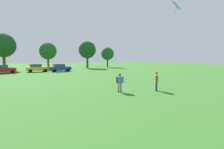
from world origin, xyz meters
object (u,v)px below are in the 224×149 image
kite (176,6)px  parked_car_red_1 (3,69)px  tree_center_right (48,51)px  tree_right (87,50)px  parked_car_yellow_2 (37,68)px  tree_center_left (3,45)px  bystander_near_trees (156,80)px  parked_car_blue_3 (60,68)px  tree_far_right (107,54)px  adult_bystander (120,81)px

kite → parked_car_red_1: kite is taller
parked_car_red_1 → tree_center_right: size_ratio=0.61×
parked_car_red_1 → tree_center_right: 15.42m
kite → tree_right: (7.86, 38.74, -2.44)m
tree_right → tree_center_right: bearing=172.5°
parked_car_yellow_2 → tree_center_right: (4.39, 9.58, 3.89)m
parked_car_red_1 → tree_center_right: (10.63, 10.46, 3.89)m
tree_center_left → bystander_near_trees: bearing=-73.1°
parked_car_red_1 → kite: bearing=-65.6°
bystander_near_trees → parked_car_yellow_2: size_ratio=0.41×
bystander_near_trees → parked_car_blue_3: 28.32m
tree_center_left → tree_far_right: tree_center_left is taller
tree_center_left → tree_center_right: 10.38m
parked_car_yellow_2 → tree_far_right: tree_far_right is taller
bystander_near_trees → kite: bearing=103.4°
bystander_near_trees → parked_car_blue_3: (-1.21, 28.30, -0.19)m
adult_bystander → tree_center_left: size_ratio=0.19×
parked_car_blue_3 → tree_center_left: (-10.43, 10.00, 5.00)m
bystander_near_trees → parked_car_yellow_2: bystander_near_trees is taller
adult_bystander → kite: kite is taller
kite → tree_far_right: kite is taller
kite → tree_center_left: size_ratio=0.15×
tree_center_left → tree_right: (20.97, -0.32, -0.62)m
bystander_near_trees → parked_car_blue_3: size_ratio=0.41×
kite → parked_car_yellow_2: (-7.23, 30.58, -6.82)m
parked_car_blue_3 → tree_far_right: size_ratio=0.69×
parked_car_yellow_2 → tree_center_right: 11.23m
parked_car_yellow_2 → tree_right: 17.71m
bystander_near_trees → parked_car_yellow_2: (-5.76, 29.81, -0.19)m
bystander_near_trees → parked_car_yellow_2: bearing=-128.1°
adult_bystander → parked_car_red_1: (-8.74, 27.76, -0.13)m
adult_bystander → tree_right: tree_right is taller
parked_car_red_1 → tree_right: bearing=23.0°
tree_far_right → parked_car_yellow_2: bearing=-158.0°
adult_bystander → bystander_near_trees: (3.27, -1.17, 0.06)m
bystander_near_trees → tree_center_right: size_ratio=0.25×
tree_right → tree_far_right: tree_right is taller
adult_bystander → tree_center_left: tree_center_left is taller
parked_car_red_1 → bystander_near_trees: bearing=-67.5°
parked_car_yellow_2 → bystander_near_trees: bearing=-79.1°
bystander_near_trees → tree_right: (9.33, 37.98, 4.18)m
kite → parked_car_blue_3: size_ratio=0.29×
parked_car_yellow_2 → tree_center_left: tree_center_left is taller
tree_center_left → tree_center_right: size_ratio=1.23×
parked_car_red_1 → tree_far_right: tree_far_right is taller
kite → parked_car_red_1: 33.31m
tree_center_left → tree_center_right: bearing=6.0°
tree_center_left → tree_center_right: tree_center_left is taller
bystander_near_trees → parked_car_red_1: size_ratio=0.41×
kite → tree_center_left: 41.25m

